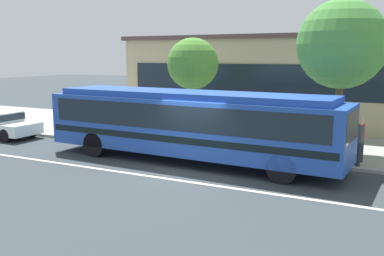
{
  "coord_description": "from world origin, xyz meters",
  "views": [
    {
      "loc": [
        6.82,
        -13.03,
        4.06
      ],
      "look_at": [
        -0.7,
        1.8,
        1.3
      ],
      "focal_mm": 41.08,
      "sensor_mm": 36.0,
      "label": 1
    }
  ],
  "objects_px": {
    "street_tree_near_stop": "(193,64)",
    "pedestrian_walking_along_curb": "(359,139)",
    "pedestrian_standing_by_tree": "(360,136)",
    "bus_stop_sign": "(300,119)",
    "transit_bus": "(190,121)",
    "street_tree_mid_block": "(342,45)",
    "pedestrian_waiting_near_sign": "(245,123)"
  },
  "relations": [
    {
      "from": "street_tree_near_stop",
      "to": "pedestrian_walking_along_curb",
      "type": "bearing_deg",
      "value": -18.56
    },
    {
      "from": "street_tree_near_stop",
      "to": "pedestrian_standing_by_tree",
      "type": "bearing_deg",
      "value": -14.29
    },
    {
      "from": "bus_stop_sign",
      "to": "pedestrian_walking_along_curb",
      "type": "bearing_deg",
      "value": -2.35
    },
    {
      "from": "transit_bus",
      "to": "street_tree_mid_block",
      "type": "xyz_separation_m",
      "value": [
        4.88,
        3.49,
        2.89
      ]
    },
    {
      "from": "pedestrian_standing_by_tree",
      "to": "street_tree_mid_block",
      "type": "xyz_separation_m",
      "value": [
        -0.99,
        1.05,
        3.38
      ]
    },
    {
      "from": "transit_bus",
      "to": "bus_stop_sign",
      "type": "relative_size",
      "value": 4.94
    },
    {
      "from": "pedestrian_walking_along_curb",
      "to": "street_tree_near_stop",
      "type": "height_order",
      "value": "street_tree_near_stop"
    },
    {
      "from": "street_tree_near_stop",
      "to": "street_tree_mid_block",
      "type": "height_order",
      "value": "street_tree_mid_block"
    },
    {
      "from": "transit_bus",
      "to": "street_tree_mid_block",
      "type": "relative_size",
      "value": 1.95
    },
    {
      "from": "pedestrian_waiting_near_sign",
      "to": "street_tree_near_stop",
      "type": "relative_size",
      "value": 0.36
    },
    {
      "from": "transit_bus",
      "to": "street_tree_mid_block",
      "type": "distance_m",
      "value": 6.66
    },
    {
      "from": "pedestrian_walking_along_curb",
      "to": "pedestrian_standing_by_tree",
      "type": "distance_m",
      "value": 0.66
    },
    {
      "from": "bus_stop_sign",
      "to": "street_tree_mid_block",
      "type": "distance_m",
      "value": 3.43
    },
    {
      "from": "pedestrian_waiting_near_sign",
      "to": "transit_bus",
      "type": "bearing_deg",
      "value": -106.1
    },
    {
      "from": "pedestrian_walking_along_curb",
      "to": "street_tree_near_stop",
      "type": "relative_size",
      "value": 0.35
    },
    {
      "from": "transit_bus",
      "to": "pedestrian_standing_by_tree",
      "type": "xyz_separation_m",
      "value": [
        5.87,
        2.44,
        -0.49
      ]
    },
    {
      "from": "pedestrian_walking_along_curb",
      "to": "street_tree_mid_block",
      "type": "xyz_separation_m",
      "value": [
        -1.01,
        1.71,
        3.37
      ]
    },
    {
      "from": "pedestrian_waiting_near_sign",
      "to": "street_tree_near_stop",
      "type": "distance_m",
      "value": 4.13
    },
    {
      "from": "street_tree_mid_block",
      "to": "transit_bus",
      "type": "bearing_deg",
      "value": -144.49
    },
    {
      "from": "transit_bus",
      "to": "pedestrian_walking_along_curb",
      "type": "relative_size",
      "value": 7.11
    },
    {
      "from": "street_tree_near_stop",
      "to": "bus_stop_sign",
      "type": "bearing_deg",
      "value": -23.94
    },
    {
      "from": "pedestrian_walking_along_curb",
      "to": "street_tree_near_stop",
      "type": "xyz_separation_m",
      "value": [
        -8.02,
        2.69,
        2.53
      ]
    },
    {
      "from": "pedestrian_waiting_near_sign",
      "to": "street_tree_mid_block",
      "type": "height_order",
      "value": "street_tree_mid_block"
    },
    {
      "from": "bus_stop_sign",
      "to": "transit_bus",
      "type": "bearing_deg",
      "value": -153.46
    },
    {
      "from": "bus_stop_sign",
      "to": "street_tree_mid_block",
      "type": "height_order",
      "value": "street_tree_mid_block"
    },
    {
      "from": "pedestrian_waiting_near_sign",
      "to": "pedestrian_standing_by_tree",
      "type": "xyz_separation_m",
      "value": [
        4.88,
        -0.98,
        -0.04
      ]
    },
    {
      "from": "pedestrian_waiting_near_sign",
      "to": "pedestrian_walking_along_curb",
      "type": "bearing_deg",
      "value": -18.42
    },
    {
      "from": "pedestrian_waiting_near_sign",
      "to": "bus_stop_sign",
      "type": "distance_m",
      "value": 3.2
    },
    {
      "from": "transit_bus",
      "to": "pedestrian_walking_along_curb",
      "type": "xyz_separation_m",
      "value": [
        5.89,
        1.78,
        -0.48
      ]
    },
    {
      "from": "pedestrian_standing_by_tree",
      "to": "street_tree_mid_block",
      "type": "height_order",
      "value": "street_tree_mid_block"
    },
    {
      "from": "street_tree_near_stop",
      "to": "street_tree_mid_block",
      "type": "bearing_deg",
      "value": -8.02
    },
    {
      "from": "pedestrian_waiting_near_sign",
      "to": "street_tree_mid_block",
      "type": "xyz_separation_m",
      "value": [
        3.9,
        0.07,
        3.35
      ]
    }
  ]
}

